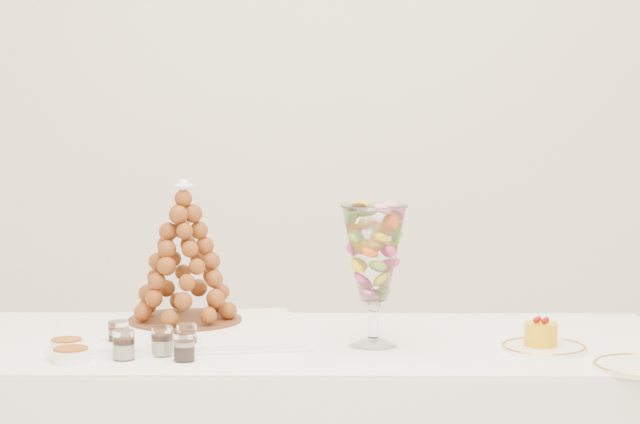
{
  "coord_description": "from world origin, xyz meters",
  "views": [
    {
      "loc": [
        -0.05,
        -2.69,
        1.33
      ],
      "look_at": [
        -0.03,
        0.22,
        1.0
      ],
      "focal_mm": 70.0,
      "sensor_mm": 36.0,
      "label": 1
    }
  ],
  "objects": [
    {
      "name": "lace_tray",
      "position": [
        -0.38,
        0.36,
        0.68
      ],
      "size": [
        0.65,
        0.52,
        0.02
      ],
      "primitive_type": "cube",
      "rotation": [
        0.0,
        0.0,
        0.14
      ],
      "color": "white",
      "rests_on": "buffet_table"
    },
    {
      "name": "macaron_vase",
      "position": [
        0.1,
        0.24,
        0.89
      ],
      "size": [
        0.15,
        0.15,
        0.34
      ],
      "color": "white",
      "rests_on": "buffet_table"
    },
    {
      "name": "cake_plate",
      "position": [
        0.5,
        0.19,
        0.68
      ],
      "size": [
        0.2,
        0.2,
        0.01
      ],
      "primitive_type": "cylinder",
      "color": "white",
      "rests_on": "buffet_table"
    },
    {
      "name": "verrine_a",
      "position": [
        -0.5,
        0.21,
        0.7
      ],
      "size": [
        0.06,
        0.06,
        0.07
      ],
      "primitive_type": "cylinder",
      "rotation": [
        0.0,
        0.0,
        0.24
      ],
      "color": "white",
      "rests_on": "buffet_table"
    },
    {
      "name": "verrine_b",
      "position": [
        -0.39,
        0.14,
        0.71
      ],
      "size": [
        0.05,
        0.05,
        0.07
      ],
      "primitive_type": "cylinder",
      "rotation": [
        0.0,
        0.0,
        0.0
      ],
      "color": "white",
      "rests_on": "buffet_table"
    },
    {
      "name": "verrine_c",
      "position": [
        -0.34,
        0.19,
        0.7
      ],
      "size": [
        0.06,
        0.06,
        0.06
      ],
      "primitive_type": "cylinder",
      "rotation": [
        0.0,
        0.0,
        -0.26
      ],
      "color": "white",
      "rests_on": "buffet_table"
    },
    {
      "name": "verrine_d",
      "position": [
        -0.47,
        0.1,
        0.7
      ],
      "size": [
        0.06,
        0.06,
        0.07
      ],
      "primitive_type": "cylinder",
      "rotation": [
        0.0,
        0.0,
        -0.15
      ],
      "color": "white",
      "rests_on": "buffet_table"
    },
    {
      "name": "verrine_e",
      "position": [
        -0.34,
        0.08,
        0.7
      ],
      "size": [
        0.06,
        0.06,
        0.06
      ],
      "primitive_type": "cylinder",
      "rotation": [
        0.0,
        0.0,
        0.3
      ],
      "color": "white",
      "rests_on": "buffet_table"
    },
    {
      "name": "ramekin_back",
      "position": [
        -0.62,
        0.19,
        0.68
      ],
      "size": [
        0.08,
        0.08,
        0.02
      ],
      "primitive_type": "cylinder",
      "color": "white",
      "rests_on": "buffet_table"
    },
    {
      "name": "ramekin_front",
      "position": [
        -0.59,
        0.08,
        0.69
      ],
      "size": [
        0.09,
        0.09,
        0.03
      ],
      "primitive_type": "cylinder",
      "color": "white",
      "rests_on": "buffet_table"
    },
    {
      "name": "croquembouche",
      "position": [
        -0.37,
        0.45,
        0.87
      ],
      "size": [
        0.29,
        0.29,
        0.36
      ],
      "rotation": [
        0.0,
        0.0,
        0.04
      ],
      "color": "#5E3018",
      "rests_on": "lace_tray"
    },
    {
      "name": "mousse_cake",
      "position": [
        0.5,
        0.2,
        0.71
      ],
      "size": [
        0.08,
        0.08,
        0.07
      ],
      "color": "#DBA10A",
      "rests_on": "cake_plate"
    }
  ]
}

